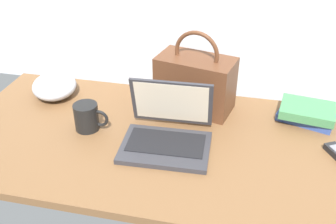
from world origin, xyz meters
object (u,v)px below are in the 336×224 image
Objects in this scene: coffee_mug at (87,117)px; book_stack at (307,113)px; laptop at (168,131)px; handbag at (195,82)px; cushion at (54,86)px.

coffee_mug is 0.84m from book_stack.
handbag reaches higher than laptop.
handbag is 0.61m from cushion.
book_stack is 1.05m from cushion.
coffee_mug is 0.32m from cushion.
cushion is at bearing -178.66° from book_stack.
handbag is (0.37, 0.24, 0.06)m from coffee_mug.
book_stack is at bearing 26.94° from laptop.
handbag is 0.45m from book_stack.
laptop is 0.97× the size of handbag.
cushion is at bearing 138.67° from coffee_mug.
coffee_mug is at bearing -146.61° from handbag.
laptop reaches higher than coffee_mug.
coffee_mug is at bearing -163.81° from book_stack.
cushion is (-0.61, -0.03, -0.07)m from handbag.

